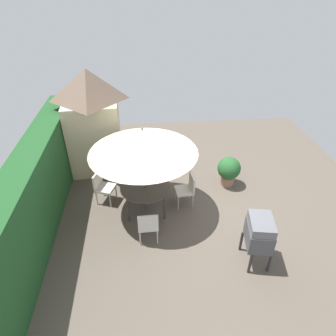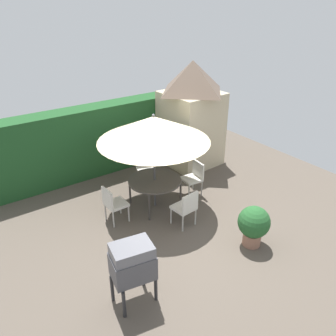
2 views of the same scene
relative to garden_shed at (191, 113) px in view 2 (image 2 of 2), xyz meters
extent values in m
plane|color=brown|center=(-2.47, -2.41, -1.61)|extent=(11.00, 11.00, 0.00)
cube|color=#1E4C23|center=(-2.47, 1.09, -0.60)|extent=(7.23, 0.69, 2.02)
cube|color=#C6B793|center=(0.00, 0.00, -0.49)|extent=(1.62, 1.62, 2.25)
pyramid|color=brown|center=(0.00, 0.00, 1.09)|extent=(1.72, 1.72, 0.90)
cube|color=gray|center=(-0.04, 0.78, -0.73)|extent=(0.65, 0.07, 1.76)
cylinder|color=#47423D|center=(-2.30, -1.48, -0.89)|extent=(1.30, 1.30, 0.04)
cylinder|color=#3C3834|center=(-2.76, -1.93, -1.26)|extent=(0.05, 0.05, 0.70)
cylinder|color=#3C3834|center=(-1.84, -1.93, -1.26)|extent=(0.05, 0.05, 0.70)
cylinder|color=#3C3834|center=(-2.76, -1.02, -1.26)|extent=(0.05, 0.05, 0.70)
cylinder|color=#3C3834|center=(-1.84, -1.02, -1.26)|extent=(0.05, 0.05, 0.70)
cylinder|color=#4C4C51|center=(-2.30, -1.48, -0.43)|extent=(0.04, 0.04, 2.35)
cone|color=beige|center=(-2.30, -1.48, 0.45)|extent=(2.62, 2.62, 0.59)
sphere|color=#4C4C51|center=(-2.30, -1.48, 0.77)|extent=(0.06, 0.06, 0.06)
cube|color=#47474C|center=(-4.25, -3.79, -0.84)|extent=(0.78, 0.62, 0.45)
cube|color=slate|center=(-4.25, -3.79, -0.51)|extent=(0.74, 0.58, 0.20)
cylinder|color=#262628|center=(-4.56, -4.00, -1.34)|extent=(0.06, 0.06, 0.55)
cylinder|color=#262628|center=(-3.94, -4.00, -1.34)|extent=(0.06, 0.06, 0.55)
cylinder|color=#262628|center=(-4.56, -3.58, -1.34)|extent=(0.06, 0.06, 0.55)
cylinder|color=#262628|center=(-3.94, -3.58, -1.34)|extent=(0.06, 0.06, 0.55)
cube|color=silver|center=(-1.21, -1.57, -1.16)|extent=(0.50, 0.50, 0.06)
cube|color=silver|center=(-1.00, -1.59, -0.94)|extent=(0.09, 0.46, 0.45)
cylinder|color=#AFABA3|center=(-1.03, -1.79, -1.39)|extent=(0.04, 0.04, 0.45)
cylinder|color=#AFABA3|center=(-1.00, -1.39, -1.39)|extent=(0.04, 0.04, 0.45)
cylinder|color=#AFABA3|center=(-1.43, -1.75, -1.39)|extent=(0.04, 0.04, 0.45)
cylinder|color=#AFABA3|center=(-1.39, -1.35, -1.39)|extent=(0.04, 0.04, 0.45)
cube|color=silver|center=(-1.90, -0.40, -1.16)|extent=(0.59, 0.59, 0.06)
cube|color=silver|center=(-1.83, -0.20, -0.94)|extent=(0.45, 0.21, 0.45)
cylinder|color=#AFABA3|center=(-1.64, -0.28, -1.39)|extent=(0.04, 0.04, 0.45)
cylinder|color=#AFABA3|center=(-2.02, -0.14, -1.39)|extent=(0.04, 0.04, 0.45)
cylinder|color=#AFABA3|center=(-1.78, -0.65, -1.39)|extent=(0.04, 0.04, 0.45)
cylinder|color=#AFABA3|center=(-2.16, -0.51, -1.39)|extent=(0.04, 0.04, 0.45)
cube|color=silver|center=(-3.38, -1.50, -1.16)|extent=(0.47, 0.47, 0.06)
cube|color=silver|center=(-3.59, -1.50, -0.94)|extent=(0.06, 0.46, 0.45)
cylinder|color=#AFABA3|center=(-3.59, -1.30, -1.39)|extent=(0.04, 0.04, 0.45)
cylinder|color=#AFABA3|center=(-3.58, -1.70, -1.39)|extent=(0.04, 0.04, 0.45)
cylinder|color=#AFABA3|center=(-3.19, -1.29, -1.39)|extent=(0.04, 0.04, 0.45)
cylinder|color=#AFABA3|center=(-3.18, -1.69, -1.39)|extent=(0.04, 0.04, 0.45)
cube|color=silver|center=(-2.20, -2.51, -1.16)|extent=(0.50, 0.50, 0.06)
cube|color=silver|center=(-2.18, -2.72, -0.94)|extent=(0.46, 0.09, 0.45)
cylinder|color=#AFABA3|center=(-2.38, -2.73, -1.39)|extent=(0.04, 0.04, 0.45)
cylinder|color=#AFABA3|center=(-1.99, -2.69, -1.39)|extent=(0.04, 0.04, 0.45)
cylinder|color=#AFABA3|center=(-2.42, -2.33, -1.39)|extent=(0.04, 0.04, 0.45)
cylinder|color=#AFABA3|center=(-2.02, -2.30, -1.39)|extent=(0.04, 0.04, 0.45)
cylinder|color=#936651|center=(-1.46, -3.94, -1.46)|extent=(0.38, 0.38, 0.29)
sphere|color=#235628|center=(-1.46, -3.94, -1.03)|extent=(0.67, 0.67, 0.67)
camera|label=1|loc=(-8.37, -1.49, 3.74)|focal=31.46mm
camera|label=2|loc=(-6.25, -7.62, 3.16)|focal=36.44mm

